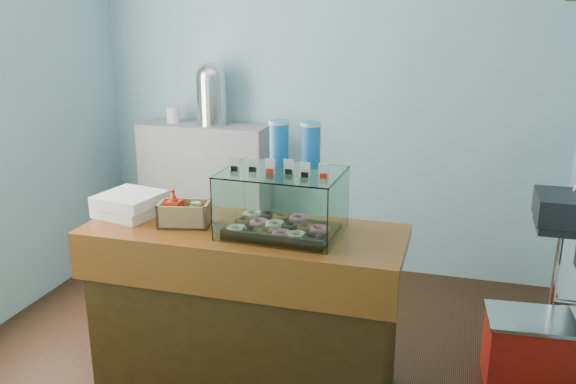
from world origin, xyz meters
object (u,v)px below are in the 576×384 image
(display_case, at_px, (284,199))
(red_cooler, at_px, (527,350))
(counter, at_px, (245,309))
(coffee_urn, at_px, (211,92))

(display_case, xyz_separation_m, red_cooler, (1.23, 0.43, -0.87))
(counter, xyz_separation_m, display_case, (0.20, 0.03, 0.61))
(coffee_urn, bearing_deg, display_case, -56.46)
(coffee_urn, xyz_separation_m, red_cooler, (2.26, -1.12, -1.15))
(counter, bearing_deg, display_case, 8.13)
(counter, distance_m, coffee_urn, 1.99)
(display_case, bearing_deg, counter, -169.72)
(display_case, distance_m, coffee_urn, 1.88)
(red_cooler, bearing_deg, coffee_urn, 148.97)
(red_cooler, bearing_deg, display_case, -165.57)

